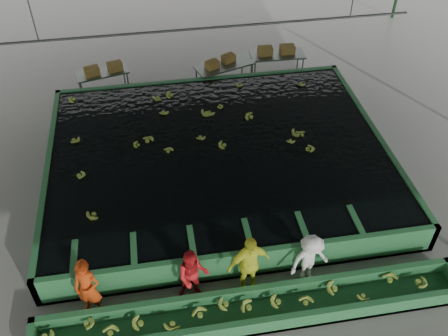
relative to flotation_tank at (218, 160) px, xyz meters
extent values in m
plane|color=slate|center=(0.00, -1.50, -0.45)|extent=(80.00, 80.00, 0.00)
cube|color=slate|center=(0.00, -1.50, 4.55)|extent=(20.00, 22.00, 0.04)
cube|color=black|center=(0.00, 0.00, 0.40)|extent=(9.70, 7.70, 0.00)
cylinder|color=#59605B|center=(0.00, 3.50, 2.55)|extent=(0.08, 0.08, 14.00)
cylinder|color=#59605B|center=(-5.00, 3.50, 3.55)|extent=(0.04, 0.04, 2.00)
imported|color=#C93B0E|center=(-3.65, -4.30, 0.41)|extent=(0.73, 0.60, 1.71)
imported|color=red|center=(-1.29, -4.30, 0.33)|extent=(0.78, 0.61, 1.56)
imported|color=#ECF432|center=(0.02, -4.30, 0.45)|extent=(1.12, 0.65, 1.80)
imported|color=silver|center=(1.51, -4.30, 0.31)|extent=(1.09, 0.77, 1.53)
camera|label=1|loc=(-1.73, -11.21, 9.85)|focal=40.00mm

